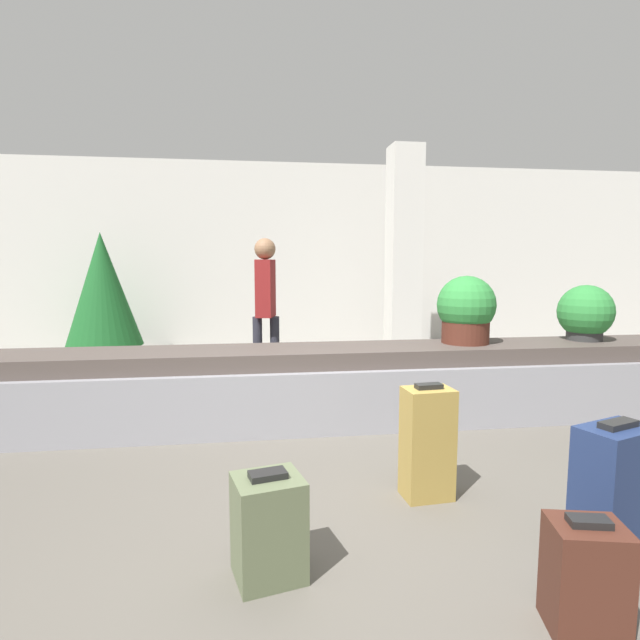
{
  "coord_description": "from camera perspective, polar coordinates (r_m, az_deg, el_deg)",
  "views": [
    {
      "loc": [
        -0.62,
        -2.88,
        1.46
      ],
      "look_at": [
        0.0,
        1.53,
        0.95
      ],
      "focal_mm": 28.0,
      "sensor_mm": 36.0,
      "label": 1
    }
  ],
  "objects": [
    {
      "name": "decorated_tree",
      "position": [
        8.37,
        -23.6,
        3.22
      ],
      "size": [
        1.14,
        1.14,
        1.92
      ],
      "color": "#4C331E",
      "rests_on": "ground_plane"
    },
    {
      "name": "carousel",
      "position": [
        4.59,
        0.0,
        -7.6
      ],
      "size": [
        8.98,
        0.82,
        0.7
      ],
      "color": "gray",
      "rests_on": "ground_plane"
    },
    {
      "name": "suitcase_1",
      "position": [
        3.25,
        12.17,
        -13.56
      ],
      "size": [
        0.31,
        0.24,
        0.72
      ],
      "rotation": [
        0.0,
        0.0,
        0.08
      ],
      "color": "#A3843D",
      "rests_on": "ground_plane"
    },
    {
      "name": "potted_plant_0",
      "position": [
        4.93,
        16.35,
        1.08
      ],
      "size": [
        0.55,
        0.55,
        0.64
      ],
      "color": "#4C2319",
      "rests_on": "carousel"
    },
    {
      "name": "suitcase_2",
      "position": [
        2.51,
        -5.91,
        -22.46
      ],
      "size": [
        0.36,
        0.34,
        0.51
      ],
      "rotation": [
        0.0,
        0.0,
        0.23
      ],
      "color": "#5B6647",
      "rests_on": "ground_plane"
    },
    {
      "name": "suitcase_0",
      "position": [
        2.45,
        28.06,
        -24.5
      ],
      "size": [
        0.33,
        0.29,
        0.47
      ],
      "rotation": [
        0.0,
        0.0,
        -0.23
      ],
      "color": "#472319",
      "rests_on": "ground_plane"
    },
    {
      "name": "potted_plant_1",
      "position": [
        5.57,
        28.08,
        0.66
      ],
      "size": [
        0.52,
        0.52,
        0.55
      ],
      "color": "#2D2D2D",
      "rests_on": "carousel"
    },
    {
      "name": "traveler_0",
      "position": [
        5.8,
        -6.23,
        2.45
      ],
      "size": [
        0.31,
        0.35,
        1.74
      ],
      "rotation": [
        0.0,
        0.0,
        1.33
      ],
      "color": "#282833",
      "rests_on": "ground_plane"
    },
    {
      "name": "back_wall",
      "position": [
        8.98,
        -4.07,
        7.47
      ],
      "size": [
        18.0,
        0.06,
        3.2
      ],
      "color": "silver",
      "rests_on": "ground_plane"
    },
    {
      "name": "pillar",
      "position": [
        7.8,
        9.54,
        7.54
      ],
      "size": [
        0.47,
        0.47,
        3.2
      ],
      "color": "silver",
      "rests_on": "ground_plane"
    },
    {
      "name": "suitcase_3",
      "position": [
        2.89,
        30.5,
        -16.98
      ],
      "size": [
        0.42,
        0.33,
        0.72
      ],
      "rotation": [
        0.0,
        0.0,
        0.33
      ],
      "color": "navy",
      "rests_on": "ground_plane"
    },
    {
      "name": "ground_plane",
      "position": [
        3.29,
        3.94,
        -19.8
      ],
      "size": [
        18.0,
        18.0,
        0.0
      ],
      "primitive_type": "plane",
      "color": "#59544C"
    }
  ]
}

